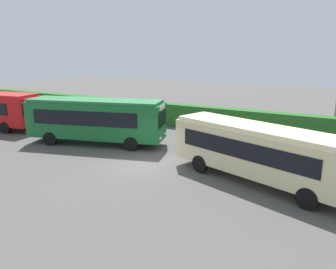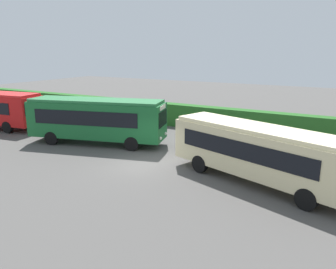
% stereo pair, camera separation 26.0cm
% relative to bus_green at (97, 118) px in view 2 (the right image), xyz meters
% --- Properties ---
extents(ground_plane, '(104.22, 104.22, 0.00)m').
position_rel_bus_green_xyz_m(ground_plane, '(5.50, -2.42, -1.89)').
color(ground_plane, '#514F4C').
extents(bus_green, '(10.29, 5.14, 3.30)m').
position_rel_bus_green_xyz_m(bus_green, '(0.00, 0.00, 0.00)').
color(bus_green, '#19602D').
rests_on(bus_green, ground_plane).
extents(bus_cream, '(10.31, 5.43, 3.00)m').
position_rel_bus_green_xyz_m(bus_cream, '(12.42, -1.73, -0.15)').
color(bus_cream, beige).
rests_on(bus_cream, ground_plane).
extents(person_center, '(0.54, 0.49, 1.76)m').
position_rel_bus_green_xyz_m(person_center, '(11.99, 2.37, -0.97)').
color(person_center, silver).
rests_on(person_center, ground_plane).
extents(hedge_row, '(64.11, 1.13, 1.99)m').
position_rel_bus_green_xyz_m(hedge_row, '(5.50, 8.32, -0.90)').
color(hedge_row, '#286324').
rests_on(hedge_row, ground_plane).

